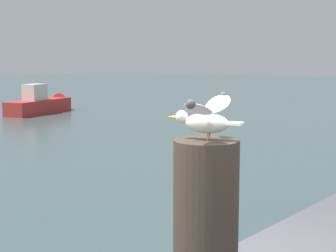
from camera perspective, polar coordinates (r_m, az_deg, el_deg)
The scene contains 3 objects.
mooring_post at distance 2.75m, azimuth 4.09°, elevation -10.71°, with size 0.33×0.33×0.89m, color #382D23.
seagull at distance 2.63m, azimuth 4.12°, elevation 1.04°, with size 0.58×0.39×0.23m.
boat_red at distance 23.55m, azimuth -13.18°, elevation 2.35°, with size 4.21×2.04×1.39m.
Camera 1 is at (-2.27, -1.90, 2.42)m, focal length 56.49 mm.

